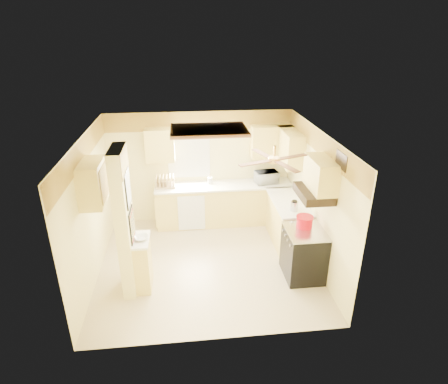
{
  "coord_description": "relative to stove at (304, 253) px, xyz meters",
  "views": [
    {
      "loc": [
        -0.36,
        -5.96,
        4.13
      ],
      "look_at": [
        0.35,
        0.35,
        1.31
      ],
      "focal_mm": 30.0,
      "sensor_mm": 36.0,
      "label": 1
    }
  ],
  "objects": [
    {
      "name": "range_hood",
      "position": [
        0.07,
        0.0,
        1.16
      ],
      "size": [
        0.5,
        0.76,
        0.14
      ],
      "primitive_type": "cube",
      "color": "black",
      "rests_on": "upper_cab_over_stove"
    },
    {
      "name": "kettle",
      "position": [
        -0.01,
        0.72,
        0.58
      ],
      "size": [
        0.14,
        0.14,
        0.22
      ],
      "color": "silver",
      "rests_on": "countertop_right"
    },
    {
      "name": "window",
      "position": [
        -1.92,
        2.44,
        1.09
      ],
      "size": [
        0.92,
        0.02,
        1.02
      ],
      "color": "white",
      "rests_on": "wall_back"
    },
    {
      "name": "microwave",
      "position": [
        -0.23,
        2.14,
        0.61
      ],
      "size": [
        0.53,
        0.4,
        0.27
      ],
      "primitive_type": "imported",
      "rotation": [
        0.0,
        0.0,
        3.3
      ],
      "color": "white",
      "rests_on": "countertop_back"
    },
    {
      "name": "vent_grate",
      "position": [
        0.31,
        -0.35,
        1.84
      ],
      "size": [
        0.02,
        0.4,
        0.25
      ],
      "primitive_type": "cube",
      "color": "black",
      "rests_on": "wall_right"
    },
    {
      "name": "upper_cab_right",
      "position": [
        0.16,
        1.8,
        1.39
      ],
      "size": [
        0.35,
        1.0,
        0.7
      ],
      "primitive_type": "cube",
      "color": "#EAD770",
      "rests_on": "wall_right"
    },
    {
      "name": "utensil_crock",
      "position": [
        -1.47,
        2.25,
        0.55
      ],
      "size": [
        0.11,
        0.11,
        0.22
      ],
      "color": "white",
      "rests_on": "countertop_back"
    },
    {
      "name": "upper_cab_back_left",
      "position": [
        -2.52,
        2.27,
        1.39
      ],
      "size": [
        0.6,
        0.35,
        0.7
      ],
      "primitive_type": "cube",
      "color": "#EAD770",
      "rests_on": "wall_back"
    },
    {
      "name": "wall_front",
      "position": [
        -1.67,
        -1.35,
        0.79
      ],
      "size": [
        4.0,
        0.0,
        4.0
      ],
      "primitive_type": "plane",
      "rotation": [
        -1.57,
        0.0,
        0.0
      ],
      "color": "#F8E997",
      "rests_on": "floor"
    },
    {
      "name": "countertop_back",
      "position": [
        -1.17,
        2.14,
        0.46
      ],
      "size": [
        3.04,
        0.64,
        0.04
      ],
      "primitive_type": "cube",
      "color": "white",
      "rests_on": "lower_cabinets_back"
    },
    {
      "name": "ledge_top",
      "position": [
        -2.8,
        0.0,
        0.46
      ],
      "size": [
        0.28,
        0.58,
        0.04
      ],
      "primitive_type": "cube",
      "color": "white",
      "rests_on": "partition_ledge"
    },
    {
      "name": "stove",
      "position": [
        0.0,
        0.0,
        0.0
      ],
      "size": [
        0.68,
        0.77,
        0.92
      ],
      "color": "black",
      "rests_on": "floor"
    },
    {
      "name": "wall_left",
      "position": [
        -3.67,
        0.55,
        0.79
      ],
      "size": [
        0.0,
        3.8,
        3.8
      ],
      "primitive_type": "plane",
      "rotation": [
        1.57,
        0.0,
        1.57
      ],
      "color": "#F8E997",
      "rests_on": "floor"
    },
    {
      "name": "poster_menu",
      "position": [
        -2.91,
        0.0,
        1.39
      ],
      "size": [
        0.02,
        0.42,
        0.57
      ],
      "color": "black",
      "rests_on": "partition_column"
    },
    {
      "name": "wall_right",
      "position": [
        0.33,
        0.55,
        0.79
      ],
      "size": [
        0.0,
        3.8,
        3.8
      ],
      "primitive_type": "plane",
      "rotation": [
        1.57,
        0.0,
        -1.57
      ],
      "color": "#F8E997",
      "rests_on": "floor"
    },
    {
      "name": "dishwasher_panel",
      "position": [
        -1.92,
        1.84,
        -0.03
      ],
      "size": [
        0.58,
        0.02,
        0.8
      ],
      "primitive_type": "cube",
      "color": "white",
      "rests_on": "lower_cabinets_back"
    },
    {
      "name": "partition_column",
      "position": [
        -3.02,
        0.0,
        0.79
      ],
      "size": [
        0.2,
        0.7,
        2.5
      ],
      "primitive_type": "cube",
      "color": "#F8E997",
      "rests_on": "floor"
    },
    {
      "name": "countertop_right",
      "position": [
        0.02,
        1.15,
        0.46
      ],
      "size": [
        0.64,
        1.44,
        0.04
      ],
      "primitive_type": "cube",
      "color": "white",
      "rests_on": "lower_cabinets_right"
    },
    {
      "name": "ceiling_fan",
      "position": [
        -0.67,
        -0.15,
        1.83
      ],
      "size": [
        1.15,
        1.15,
        0.26
      ],
      "color": "gold",
      "rests_on": "ceiling"
    },
    {
      "name": "dish_rack",
      "position": [
        -2.46,
        2.17,
        0.57
      ],
      "size": [
        0.43,
        0.33,
        0.24
      ],
      "color": "tan",
      "rests_on": "countertop_back"
    },
    {
      "name": "lower_cabinets_right",
      "position": [
        0.03,
        1.15,
        -0.01
      ],
      "size": [
        0.6,
        1.4,
        0.9
      ],
      "primitive_type": "cube",
      "color": "#EAD770",
      "rests_on": "floor"
    },
    {
      "name": "upper_cab_over_stove",
      "position": [
        0.16,
        0.0,
        1.49
      ],
      "size": [
        0.35,
        0.76,
        0.52
      ],
      "primitive_type": "cube",
      "color": "#EAD770",
      "rests_on": "wall_right"
    },
    {
      "name": "partition_ledge",
      "position": [
        -2.8,
        0.0,
        -0.01
      ],
      "size": [
        0.25,
        0.55,
        0.9
      ],
      "primitive_type": "cube",
      "color": "#EAD770",
      "rests_on": "floor"
    },
    {
      "name": "lower_cabinets_back",
      "position": [
        -1.17,
        2.15,
        -0.01
      ],
      "size": [
        3.0,
        0.6,
        0.9
      ],
      "primitive_type": "cube",
      "color": "#EAD770",
      "rests_on": "floor"
    },
    {
      "name": "wall_back",
      "position": [
        -1.67,
        2.45,
        0.79
      ],
      "size": [
        4.0,
        0.0,
        4.0
      ],
      "primitive_type": "plane",
      "rotation": [
        1.57,
        0.0,
        0.0
      ],
      "color": "#F8E997",
      "rests_on": "floor"
    },
    {
      "name": "dutch_oven",
      "position": [
        0.01,
        0.15,
        0.56
      ],
      "size": [
        0.3,
        0.3,
        0.2
      ],
      "color": "red",
      "rests_on": "stove"
    },
    {
      "name": "ceiling",
      "position": [
        -1.67,
        0.55,
        2.04
      ],
      "size": [
        4.0,
        4.0,
        0.0
      ],
      "primitive_type": "plane",
      "rotation": [
        3.14,
        0.0,
        0.0
      ],
      "color": "white",
      "rests_on": "wall_back"
    },
    {
      "name": "upper_cab_back_right",
      "position": [
        -0.12,
        2.27,
        1.39
      ],
      "size": [
        0.9,
        0.35,
        0.7
      ],
      "primitive_type": "cube",
      "color": "#EAD770",
      "rests_on": "wall_back"
    },
    {
      "name": "poster_nashville",
      "position": [
        -2.91,
        0.0,
        0.74
      ],
      "size": [
        0.02,
        0.42,
        0.57
      ],
      "color": "black",
      "rests_on": "partition_column"
    },
    {
      "name": "wallpaper_border",
      "position": [
        -1.67,
        2.43,
        1.84
      ],
      "size": [
        4.0,
        0.02,
        0.4
      ],
      "primitive_type": "cube",
      "color": "yellow",
      "rests_on": "wall_back"
    },
    {
      "name": "floor",
      "position": [
        -1.67,
        0.55,
        -0.46
      ],
      "size": [
        4.0,
        4.0,
        0.0
      ],
      "primitive_type": "plane",
      "color": "beige",
      "rests_on": "ground"
    },
    {
      "name": "bowl",
      "position": [
        -2.77,
        -0.01,
        0.51
      ],
      "size": [
        0.28,
        0.28,
        0.06
      ],
      "primitive_type": "imported",
      "rotation": [
        0.0,
        0.0,
        0.27
      ],
      "color": "white",
      "rests_on": "ledge_top"
    },
    {
      "name": "ceiling_light_panel",
      "position": [
        -1.57,
        1.05,
        2.0
      ],
      "size": [
        1.35,
        0.95,
        0.06
      ],
      "color": "brown",
      "rests_on": "ceiling"
    },
    {
      "name": "upper_cab_left_wall",
      "position": [
        -3.49,
        0.3,
        1.39
      ],
      "size": [
        0.35,
        0.75,
        0.7
      ],
      "primitive_type": "cube",
      "color": "#EAD770",
      "rests_on": "wall_left"
    }
  ]
}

